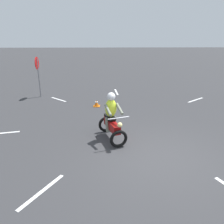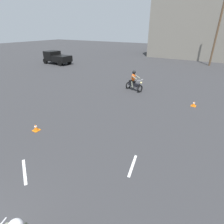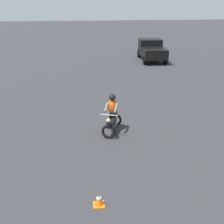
{
  "view_description": "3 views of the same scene",
  "coord_description": "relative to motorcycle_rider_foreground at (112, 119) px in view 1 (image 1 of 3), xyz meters",
  "views": [
    {
      "loc": [
        -5.63,
        1.54,
        3.45
      ],
      "look_at": [
        1.29,
        1.3,
        1.0
      ],
      "focal_mm": 35.0,
      "sensor_mm": 36.0,
      "label": 1
    },
    {
      "loc": [
        3.87,
        0.58,
        4.78
      ],
      "look_at": [
        -0.28,
        7.41,
        0.9
      ],
      "focal_mm": 28.0,
      "sensor_mm": 36.0,
      "label": 2
    },
    {
      "loc": [
        10.09,
        12.2,
        5.47
      ],
      "look_at": [
        -1.84,
        13.52,
        0.9
      ],
      "focal_mm": 50.0,
      "sensor_mm": 36.0,
      "label": 3
    }
  ],
  "objects": [
    {
      "name": "lane_stripe_ne",
      "position": [
        5.01,
        2.84,
        -0.72
      ],
      "size": [
        0.96,
        1.03,
        0.01
      ],
      "primitive_type": "cube",
      "rotation": [
        0.0,
        0.0,
        2.4
      ],
      "color": "silver",
      "rests_on": "ground"
    },
    {
      "name": "lane_stripe_nw",
      "position": [
        -2.71,
        1.72,
        -0.72
      ],
      "size": [
        1.26,
        0.81,
        0.01
      ],
      "primitive_type": "cube",
      "rotation": [
        0.0,
        0.0,
        4.17
      ],
      "color": "silver",
      "rests_on": "ground"
    },
    {
      "name": "lane_stripe_n",
      "position": [
        0.56,
        4.06,
        -0.72
      ],
      "size": [
        0.35,
        1.22,
        0.01
      ],
      "primitive_type": "cube",
      "rotation": [
        0.0,
        0.0,
        3.35
      ],
      "color": "silver",
      "rests_on": "ground"
    },
    {
      "name": "traffic_cone_mid_center",
      "position": [
        3.68,
        0.65,
        -0.56
      ],
      "size": [
        0.32,
        0.32,
        0.34
      ],
      "color": "orange",
      "rests_on": "ground"
    },
    {
      "name": "ground_plane",
      "position": [
        -1.32,
        -1.31,
        -0.73
      ],
      "size": [
        120.0,
        120.0,
        0.0
      ],
      "primitive_type": "plane",
      "color": "#333335"
    },
    {
      "name": "lane_stripe_e",
      "position": [
        6.62,
        -0.52,
        -0.72
      ],
      "size": [
        1.47,
        0.2,
        0.01
      ],
      "primitive_type": "cube",
      "rotation": [
        0.0,
        0.0,
        1.64
      ],
      "color": "silver",
      "rests_on": "ground"
    },
    {
      "name": "motorcycle_rider_foreground",
      "position": [
        0.0,
        0.0,
        0.0
      ],
      "size": [
        1.55,
        1.01,
        1.66
      ],
      "rotation": [
        0.0,
        0.0,
        1.87
      ],
      "color": "black",
      "rests_on": "ground"
    },
    {
      "name": "lane_stripe_se",
      "position": [
        4.65,
        -4.86,
        -0.72
      ],
      "size": [
        0.95,
        1.2,
        0.01
      ],
      "primitive_type": "cube",
      "rotation": [
        0.0,
        0.0,
        6.93
      ],
      "color": "silver",
      "rests_on": "ground"
    },
    {
      "name": "stop_sign",
      "position": [
        5.65,
        4.02,
        0.91
      ],
      "size": [
        0.7,
        0.08,
        2.3
      ],
      "color": "slate",
      "rests_on": "ground"
    }
  ]
}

